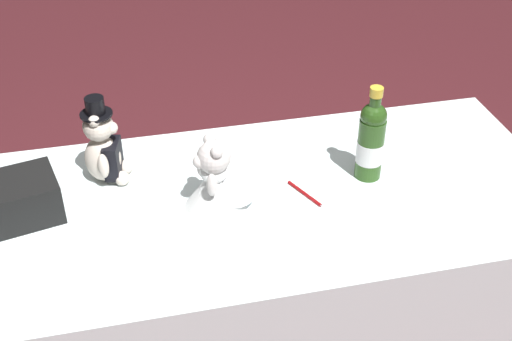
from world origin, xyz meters
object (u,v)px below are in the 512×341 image
(teddy_bear_bride, at_px, (220,178))
(champagne_bottle, at_px, (371,140))
(gift_case_black, at_px, (10,201))
(teddy_bear_groom, at_px, (104,148))
(signing_pen, at_px, (306,194))

(teddy_bear_bride, distance_m, champagne_bottle, 0.49)
(champagne_bottle, relative_size, gift_case_black, 1.04)
(champagne_bottle, height_order, gift_case_black, champagne_bottle)
(teddy_bear_bride, distance_m, gift_case_black, 0.61)
(teddy_bear_groom, bearing_deg, gift_case_black, 26.69)
(teddy_bear_groom, bearing_deg, teddy_bear_bride, 146.72)
(teddy_bear_bride, bearing_deg, teddy_bear_groom, -33.28)
(teddy_bear_groom, relative_size, champagne_bottle, 0.92)
(teddy_bear_bride, relative_size, champagne_bottle, 0.74)
(teddy_bear_groom, height_order, champagne_bottle, champagne_bottle)
(teddy_bear_groom, relative_size, signing_pen, 1.98)
(signing_pen, bearing_deg, teddy_bear_groom, -21.15)
(signing_pen, height_order, gift_case_black, gift_case_black)
(teddy_bear_bride, height_order, champagne_bottle, champagne_bottle)
(gift_case_black, bearing_deg, teddy_bear_bride, 173.27)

